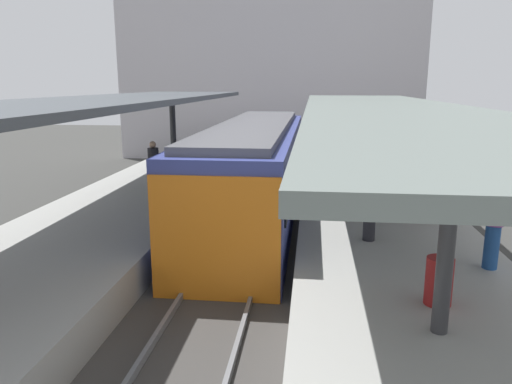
# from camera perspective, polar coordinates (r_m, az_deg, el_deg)

# --- Properties ---
(ground_plane) EXTENTS (80.00, 80.00, 0.00)m
(ground_plane) POSITION_cam_1_polar(r_m,az_deg,el_deg) (12.64, -2.39, -8.45)
(ground_plane) COLOR #383835
(platform_left) EXTENTS (4.40, 28.00, 1.00)m
(platform_left) POSITION_cam_1_polar(r_m,az_deg,el_deg) (13.57, -18.54, -5.38)
(platform_left) COLOR #9E9E99
(platform_left) RESTS_ON ground_plane
(platform_right) EXTENTS (4.40, 28.00, 1.00)m
(platform_right) POSITION_cam_1_polar(r_m,az_deg,el_deg) (12.47, 15.23, -6.75)
(platform_right) COLOR #9E9E99
(platform_right) RESTS_ON ground_plane
(track_ballast) EXTENTS (3.20, 28.00, 0.20)m
(track_ballast) POSITION_cam_1_polar(r_m,az_deg,el_deg) (12.60, -2.40, -8.02)
(track_ballast) COLOR #423F3D
(track_ballast) RESTS_ON ground_plane
(rail_near_side) EXTENTS (0.08, 28.00, 0.14)m
(rail_near_side) POSITION_cam_1_polar(r_m,az_deg,el_deg) (12.67, -5.65, -7.14)
(rail_near_side) COLOR slate
(rail_near_side) RESTS_ON track_ballast
(rail_far_side) EXTENTS (0.08, 28.00, 0.14)m
(rail_far_side) POSITION_cam_1_polar(r_m,az_deg,el_deg) (12.45, 0.90, -7.43)
(rail_far_side) COLOR slate
(rail_far_side) RESTS_ON track_ballast
(commuter_train) EXTENTS (2.78, 13.52, 3.10)m
(commuter_train) POSITION_cam_1_polar(r_m,az_deg,el_deg) (16.13, -0.15, 2.60)
(commuter_train) COLOR #38428C
(commuter_train) RESTS_ON track_ballast
(canopy_left) EXTENTS (4.18, 21.00, 3.15)m
(canopy_left) POSITION_cam_1_polar(r_m,az_deg,el_deg) (14.23, -17.16, 10.05)
(canopy_left) COLOR #333335
(canopy_left) RESTS_ON platform_left
(canopy_right) EXTENTS (4.18, 21.00, 2.99)m
(canopy_right) POSITION_cam_1_polar(r_m,az_deg,el_deg) (13.19, 15.21, 9.32)
(canopy_right) COLOR #333335
(canopy_right) RESTS_ON platform_right
(platform_bench) EXTENTS (1.40, 0.41, 0.86)m
(platform_bench) POSITION_cam_1_polar(r_m,az_deg,el_deg) (13.72, 18.30, -0.98)
(platform_bench) COLOR black
(platform_bench) RESTS_ON platform_right
(platform_sign) EXTENTS (0.90, 0.08, 2.21)m
(platform_sign) POSITION_cam_1_polar(r_m,az_deg,el_deg) (15.99, 13.00, 5.44)
(platform_sign) COLOR #262628
(platform_sign) RESTS_ON platform_right
(litter_bin) EXTENTS (0.44, 0.44, 0.80)m
(litter_bin) POSITION_cam_1_polar(r_m,az_deg,el_deg) (8.56, 20.76, -9.80)
(litter_bin) COLOR maroon
(litter_bin) RESTS_ON platform_right
(passenger_near_bench) EXTENTS (0.36, 0.36, 1.69)m
(passenger_near_bench) POSITION_cam_1_polar(r_m,az_deg,el_deg) (16.41, -11.97, 3.04)
(passenger_near_bench) COLOR #386B3D
(passenger_near_bench) RESTS_ON platform_left
(passenger_mid_platform) EXTENTS (0.36, 0.36, 1.66)m
(passenger_mid_platform) POSITION_cam_1_polar(r_m,az_deg,el_deg) (10.42, 26.23, -3.64)
(passenger_mid_platform) COLOR navy
(passenger_mid_platform) RESTS_ON platform_right
(passenger_far_end) EXTENTS (0.36, 0.36, 1.71)m
(passenger_far_end) POSITION_cam_1_polar(r_m,az_deg,el_deg) (11.34, 13.33, -1.26)
(passenger_far_end) COLOR #232328
(passenger_far_end) RESTS_ON platform_right
(station_building_backdrop) EXTENTS (18.00, 6.00, 11.00)m
(station_building_backdrop) POSITION_cam_1_polar(r_m,az_deg,el_deg) (31.76, 1.85, 14.40)
(station_building_backdrop) COLOR #B7B2B7
(station_building_backdrop) RESTS_ON ground_plane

